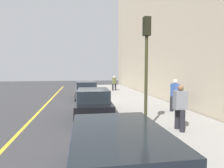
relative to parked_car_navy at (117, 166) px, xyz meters
The scene contains 13 objects.
ground_plane 12.36m from the parked_car_navy, ahead, with size 56.00×56.00×0.00m, color #333335.
sidewalk 12.81m from the parked_car_navy, 15.37° to the right, with size 28.00×4.60×0.15m, color gray.
building_facade 15.34m from the parked_car_navy, 26.46° to the right, with size 32.00×0.80×15.00m, color tan.
lane_stripe_centre 12.74m from the parked_car_navy, 14.15° to the left, with size 28.00×0.14×0.01m, color gold.
snow_bank_curb 14.23m from the parked_car_navy, ahead, with size 8.78×0.56×0.22m, color white.
parked_car_navy is the anchor object (origin of this frame).
parked_car_black 6.85m from the parked_car_navy, ahead, with size 4.36×2.01×1.51m.
parked_car_charcoal 13.26m from the parked_car_navy, ahead, with size 4.36×1.92×1.51m.
pedestrian_olive_coat 18.45m from the parked_car_navy, 10.02° to the right, with size 0.52×0.51×1.65m.
pedestrian_blue_coat 8.31m from the parked_car_navy, 34.67° to the right, with size 0.52×0.60×1.83m.
pedestrian_grey_coat 4.77m from the parked_car_navy, 42.32° to the right, with size 0.59×0.49×1.80m.
traffic_light_pole 4.81m from the parked_car_navy, 26.51° to the right, with size 0.35×0.26×4.38m.
rolling_suitcase 8.06m from the parked_car_navy, 36.65° to the right, with size 0.34×0.22×0.86m.
Camera 1 is at (-15.71, 0.76, 2.55)m, focal length 30.84 mm.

